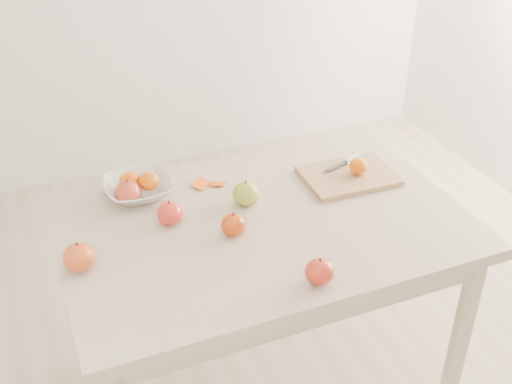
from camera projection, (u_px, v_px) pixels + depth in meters
name	position (u px, v px, depth m)	size (l,w,h in m)	color
table	(262.00, 246.00, 1.97)	(1.20, 0.80, 0.75)	#C6B396
cutting_board	(348.00, 176.00, 2.11)	(0.29, 0.22, 0.02)	tan
board_tangerine	(359.00, 166.00, 2.10)	(0.06, 0.06, 0.05)	#DB6707
fruit_bowl	(139.00, 188.00, 2.02)	(0.22, 0.22, 0.05)	silver
bowl_tangerine_near	(130.00, 181.00, 2.00)	(0.07, 0.07, 0.06)	#D64807
bowl_tangerine_far	(149.00, 181.00, 2.00)	(0.07, 0.07, 0.06)	#E55808
orange_peel_a	(201.00, 185.00, 2.08)	(0.06, 0.04, 0.00)	#E55810
orange_peel_b	(218.00, 184.00, 2.08)	(0.04, 0.04, 0.00)	#CE550E
paring_knife	(350.00, 159.00, 2.18)	(0.17, 0.07, 0.01)	white
apple_green	(246.00, 193.00, 1.97)	(0.08, 0.08, 0.08)	olive
apple_red_d	(79.00, 257.00, 1.70)	(0.09, 0.09, 0.08)	maroon
apple_red_a	(128.00, 192.00, 1.98)	(0.08, 0.08, 0.08)	maroon
apple_red_e	(233.00, 225.00, 1.84)	(0.07, 0.07, 0.07)	#8C0804
apple_red_b	(170.00, 213.00, 1.89)	(0.08, 0.08, 0.07)	#A50F1D
apple_red_c	(319.00, 272.00, 1.66)	(0.08, 0.08, 0.07)	#91060C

